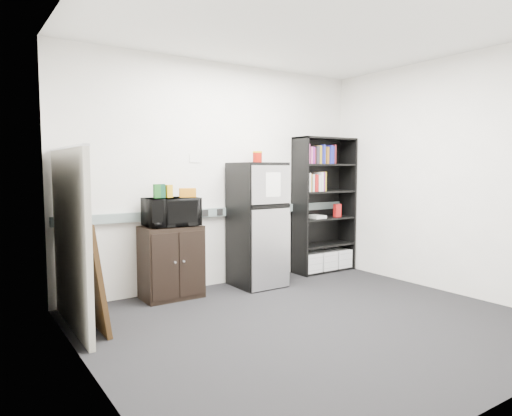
# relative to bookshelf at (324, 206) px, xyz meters

# --- Properties ---
(floor) EXTENTS (4.00, 4.00, 0.00)m
(floor) POSITION_rel_bookshelf_xyz_m (-1.53, -1.57, -0.91)
(floor) COLOR black
(floor) RESTS_ON ground
(wall_back) EXTENTS (4.00, 0.02, 2.70)m
(wall_back) POSITION_rel_bookshelf_xyz_m (-1.53, 0.18, 0.44)
(wall_back) COLOR white
(wall_back) RESTS_ON floor
(wall_right) EXTENTS (0.02, 3.50, 2.70)m
(wall_right) POSITION_rel_bookshelf_xyz_m (0.47, -1.57, 0.44)
(wall_right) COLOR white
(wall_right) RESTS_ON floor
(wall_left) EXTENTS (0.02, 3.50, 2.70)m
(wall_left) POSITION_rel_bookshelf_xyz_m (-3.53, -1.57, 0.44)
(wall_left) COLOR white
(wall_left) RESTS_ON floor
(ceiling) EXTENTS (4.00, 3.50, 0.02)m
(ceiling) POSITION_rel_bookshelf_xyz_m (-1.53, -1.57, 1.79)
(ceiling) COLOR white
(ceiling) RESTS_ON wall_back
(electrical_raceway) EXTENTS (3.92, 0.05, 0.10)m
(electrical_raceway) POSITION_rel_bookshelf_xyz_m (-1.53, 0.15, -0.01)
(electrical_raceway) COLOR gray
(electrical_raceway) RESTS_ON wall_back
(wall_note) EXTENTS (0.14, 0.00, 0.10)m
(wall_note) POSITION_rel_bookshelf_xyz_m (-1.88, 0.18, 0.64)
(wall_note) COLOR white
(wall_note) RESTS_ON wall_back
(bookshelf) EXTENTS (0.90, 0.34, 1.85)m
(bookshelf) POSITION_rel_bookshelf_xyz_m (0.00, 0.00, 0.00)
(bookshelf) COLOR black
(bookshelf) RESTS_ON floor
(cubicle_partition) EXTENTS (0.06, 1.30, 1.62)m
(cubicle_partition) POSITION_rel_bookshelf_xyz_m (-3.43, -0.49, -0.10)
(cubicle_partition) COLOR #A29F90
(cubicle_partition) RESTS_ON floor
(cabinet) EXTENTS (0.64, 0.43, 0.80)m
(cabinet) POSITION_rel_bookshelf_xyz_m (-2.30, -0.06, -0.51)
(cabinet) COLOR black
(cabinet) RESTS_ON floor
(microwave) EXTENTS (0.57, 0.39, 0.31)m
(microwave) POSITION_rel_bookshelf_xyz_m (-2.30, -0.08, 0.05)
(microwave) COLOR black
(microwave) RESTS_ON cabinet
(snack_box_a) EXTENTS (0.07, 0.05, 0.15)m
(snack_box_a) POSITION_rel_bookshelf_xyz_m (-2.45, -0.05, 0.28)
(snack_box_a) COLOR #18561C
(snack_box_a) RESTS_ON microwave
(snack_box_b) EXTENTS (0.07, 0.05, 0.15)m
(snack_box_b) POSITION_rel_bookshelf_xyz_m (-2.39, -0.05, 0.28)
(snack_box_b) COLOR #0C3823
(snack_box_b) RESTS_ON microwave
(snack_box_c) EXTENTS (0.08, 0.06, 0.14)m
(snack_box_c) POSITION_rel_bookshelf_xyz_m (-2.31, -0.05, 0.27)
(snack_box_c) COLOR #CC9313
(snack_box_c) RESTS_ON microwave
(snack_bag) EXTENTS (0.20, 0.15, 0.10)m
(snack_bag) POSITION_rel_bookshelf_xyz_m (-2.11, -0.10, 0.25)
(snack_bag) COLOR #C87514
(snack_bag) RESTS_ON microwave
(refrigerator) EXTENTS (0.56, 0.59, 1.50)m
(refrigerator) POSITION_rel_bookshelf_xyz_m (-1.21, -0.14, -0.16)
(refrigerator) COLOR black
(refrigerator) RESTS_ON floor
(coffee_can) EXTENTS (0.12, 0.12, 0.16)m
(coffee_can) POSITION_rel_bookshelf_xyz_m (-1.13, -0.02, 0.67)
(coffee_can) COLOR #9D1107
(coffee_can) RESTS_ON refrigerator
(framed_poster) EXTENTS (0.17, 0.76, 0.98)m
(framed_poster) POSITION_rel_bookshelf_xyz_m (-3.30, -0.57, -0.42)
(framed_poster) COLOR #301D0D
(framed_poster) RESTS_ON floor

